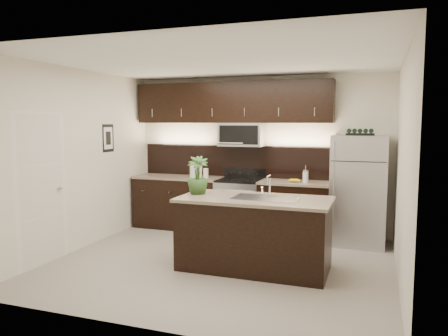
{
  "coord_description": "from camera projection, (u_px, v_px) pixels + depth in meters",
  "views": [
    {
      "loc": [
        1.96,
        -5.42,
        1.91
      ],
      "look_at": [
        -0.14,
        0.55,
        1.25
      ],
      "focal_mm": 35.0,
      "sensor_mm": 36.0,
      "label": 1
    }
  ],
  "objects": [
    {
      "name": "island",
      "position": [
        254.0,
        233.0,
        5.69
      ],
      "size": [
        1.96,
        0.96,
        0.94
      ],
      "color": "black",
      "rests_on": "ground"
    },
    {
      "name": "sink_faucet",
      "position": [
        266.0,
        197.0,
        5.6
      ],
      "size": [
        0.84,
        0.5,
        0.28
      ],
      "color": "silver",
      "rests_on": "island"
    },
    {
      "name": "canisters",
      "position": [
        198.0,
        172.0,
        7.68
      ],
      "size": [
        0.36,
        0.14,
        0.24
      ],
      "rotation": [
        0.0,
        0.0,
        -0.15
      ],
      "color": "silver",
      "rests_on": "counter_run"
    },
    {
      "name": "ground",
      "position": [
        220.0,
        263.0,
        5.93
      ],
      "size": [
        4.5,
        4.5,
        0.0
      ],
      "primitive_type": "plane",
      "color": "gray",
      "rests_on": "ground"
    },
    {
      "name": "counter_run",
      "position": [
        229.0,
        205.0,
        7.62
      ],
      "size": [
        3.51,
        0.65,
        0.94
      ],
      "color": "black",
      "rests_on": "ground"
    },
    {
      "name": "refrigerator",
      "position": [
        358.0,
        190.0,
        6.81
      ],
      "size": [
        0.83,
        0.75,
        1.71
      ],
      "primitive_type": "cube",
      "color": "#B2B2B7",
      "rests_on": "ground"
    },
    {
      "name": "room_walls",
      "position": [
        211.0,
        139.0,
        5.75
      ],
      "size": [
        4.52,
        4.02,
        2.71
      ],
      "color": "silver",
      "rests_on": "ground"
    },
    {
      "name": "french_press",
      "position": [
        305.0,
        176.0,
        7.07
      ],
      "size": [
        0.09,
        0.09,
        0.27
      ],
      "rotation": [
        0.0,
        0.0,
        0.12
      ],
      "color": "silver",
      "rests_on": "counter_run"
    },
    {
      "name": "bananas",
      "position": [
        291.0,
        180.0,
        7.12
      ],
      "size": [
        0.21,
        0.18,
        0.06
      ],
      "primitive_type": "ellipsoid",
      "rotation": [
        0.0,
        0.0,
        0.18
      ],
      "color": "yellow",
      "rests_on": "counter_run"
    },
    {
      "name": "wine_rack",
      "position": [
        360.0,
        132.0,
        6.71
      ],
      "size": [
        0.42,
        0.26,
        0.1
      ],
      "color": "black",
      "rests_on": "refrigerator"
    },
    {
      "name": "upper_fixtures",
      "position": [
        233.0,
        109.0,
        7.57
      ],
      "size": [
        3.49,
        0.4,
        1.66
      ],
      "color": "black",
      "rests_on": "counter_run"
    },
    {
      "name": "plant",
      "position": [
        198.0,
        175.0,
        5.93
      ],
      "size": [
        0.37,
        0.37,
        0.51
      ],
      "primitive_type": "imported",
      "rotation": [
        0.0,
        0.0,
        0.4
      ],
      "color": "#2A4D1E",
      "rests_on": "island"
    }
  ]
}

